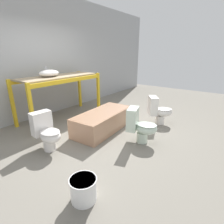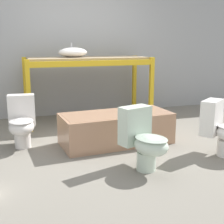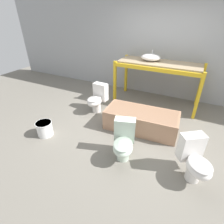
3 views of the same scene
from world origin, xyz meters
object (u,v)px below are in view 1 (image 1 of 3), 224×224
at_px(toilet_extra, 159,110).
at_px(bucket_white, 83,189).
at_px(bathtub_main, 103,120).
at_px(toilet_near, 140,126).
at_px(sink_basin, 49,73).
at_px(toilet_far, 47,132).

height_order(toilet_extra, bucket_white, toilet_extra).
xyz_separation_m(bathtub_main, toilet_extra, (1.10, -0.87, 0.10)).
xyz_separation_m(toilet_near, toilet_extra, (1.11, 0.08, 0.00)).
height_order(sink_basin, toilet_far, sink_basin).
height_order(sink_basin, bucket_white, sink_basin).
height_order(toilet_near, toilet_far, same).
bearing_deg(sink_basin, toilet_far, -129.88).
distance_m(toilet_extra, bucket_white, 2.82).
distance_m(sink_basin, bucket_white, 3.06).
bearing_deg(sink_basin, bucket_white, -119.27).
relative_size(bathtub_main, toilet_extra, 2.26).
xyz_separation_m(bathtub_main, bucket_white, (-1.70, -1.09, -0.09)).
relative_size(toilet_extra, bucket_white, 2.08).
bearing_deg(toilet_extra, toilet_far, 118.15).
xyz_separation_m(toilet_far, bucket_white, (-0.45, -1.36, -0.19)).
bearing_deg(sink_basin, bathtub_main, -78.09).
distance_m(toilet_near, toilet_extra, 1.11).
bearing_deg(bathtub_main, toilet_far, 163.67).
relative_size(sink_basin, toilet_far, 0.72).
distance_m(bathtub_main, toilet_near, 0.95).
distance_m(bathtub_main, toilet_far, 1.28).
height_order(toilet_far, toilet_extra, same).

